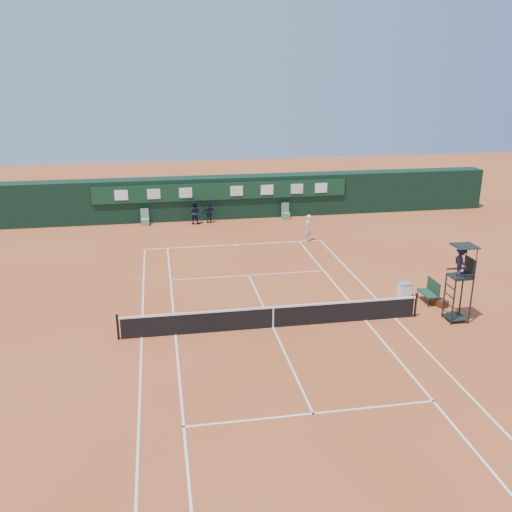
{
  "coord_description": "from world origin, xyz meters",
  "views": [
    {
      "loc": [
        -4.5,
        -21.5,
        10.59
      ],
      "look_at": [
        0.32,
        6.0,
        1.2
      ],
      "focal_mm": 40.0,
      "sensor_mm": 36.0,
      "label": 1
    }
  ],
  "objects_px": {
    "player_bench": "(430,290)",
    "cooler": "(404,289)",
    "umpire_chair": "(461,267)",
    "player": "(308,228)",
    "tennis_net": "(273,317)"
  },
  "relations": [
    {
      "from": "tennis_net",
      "to": "player_bench",
      "type": "distance_m",
      "value": 7.92
    },
    {
      "from": "tennis_net",
      "to": "cooler",
      "type": "relative_size",
      "value": 20.0
    },
    {
      "from": "tennis_net",
      "to": "cooler",
      "type": "height_order",
      "value": "tennis_net"
    },
    {
      "from": "player_bench",
      "to": "tennis_net",
      "type": "bearing_deg",
      "value": -169.69
    },
    {
      "from": "umpire_chair",
      "to": "player_bench",
      "type": "relative_size",
      "value": 2.85
    },
    {
      "from": "tennis_net",
      "to": "umpire_chair",
      "type": "relative_size",
      "value": 3.77
    },
    {
      "from": "tennis_net",
      "to": "player_bench",
      "type": "bearing_deg",
      "value": 10.31
    },
    {
      "from": "umpire_chair",
      "to": "player_bench",
      "type": "height_order",
      "value": "umpire_chair"
    },
    {
      "from": "umpire_chair",
      "to": "player",
      "type": "xyz_separation_m",
      "value": [
        -3.3,
        12.55,
        -1.61
      ]
    },
    {
      "from": "player_bench",
      "to": "cooler",
      "type": "xyz_separation_m",
      "value": [
        -0.83,
        0.97,
        -0.27
      ]
    },
    {
      "from": "tennis_net",
      "to": "umpire_chair",
      "type": "xyz_separation_m",
      "value": [
        7.96,
        -0.66,
        1.95
      ]
    },
    {
      "from": "umpire_chair",
      "to": "cooler",
      "type": "bearing_deg",
      "value": 108.23
    },
    {
      "from": "tennis_net",
      "to": "cooler",
      "type": "distance_m",
      "value": 7.36
    },
    {
      "from": "player_bench",
      "to": "player",
      "type": "relative_size",
      "value": 0.7
    },
    {
      "from": "player_bench",
      "to": "player",
      "type": "distance_m",
      "value": 10.94
    }
  ]
}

